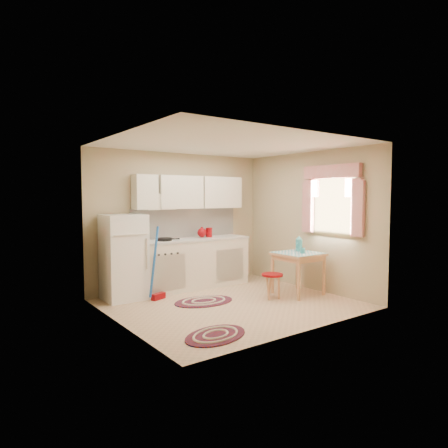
{
  "coord_description": "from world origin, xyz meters",
  "views": [
    {
      "loc": [
        -3.74,
        -4.97,
        1.7
      ],
      "look_at": [
        0.06,
        0.25,
        1.25
      ],
      "focal_mm": 32.0,
      "sensor_mm": 36.0,
      "label": 1
    }
  ],
  "objects_px": {
    "table": "(298,274)",
    "stool": "(272,286)",
    "fridge": "(124,257)",
    "base_cabinets": "(191,264)"
  },
  "relations": [
    {
      "from": "table",
      "to": "stool",
      "type": "xyz_separation_m",
      "value": [
        -0.58,
        0.03,
        -0.15
      ]
    },
    {
      "from": "fridge",
      "to": "stool",
      "type": "bearing_deg",
      "value": -35.71
    },
    {
      "from": "fridge",
      "to": "table",
      "type": "xyz_separation_m",
      "value": [
        2.57,
        -1.45,
        -0.34
      ]
    },
    {
      "from": "table",
      "to": "base_cabinets",
      "type": "bearing_deg",
      "value": 129.75
    },
    {
      "from": "table",
      "to": "stool",
      "type": "relative_size",
      "value": 1.71
    },
    {
      "from": "base_cabinets",
      "to": "stool",
      "type": "height_order",
      "value": "base_cabinets"
    },
    {
      "from": "fridge",
      "to": "base_cabinets",
      "type": "height_order",
      "value": "fridge"
    },
    {
      "from": "fridge",
      "to": "table",
      "type": "bearing_deg",
      "value": -29.51
    },
    {
      "from": "base_cabinets",
      "to": "fridge",
      "type": "bearing_deg",
      "value": -177.83
    },
    {
      "from": "fridge",
      "to": "table",
      "type": "relative_size",
      "value": 1.94
    }
  ]
}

